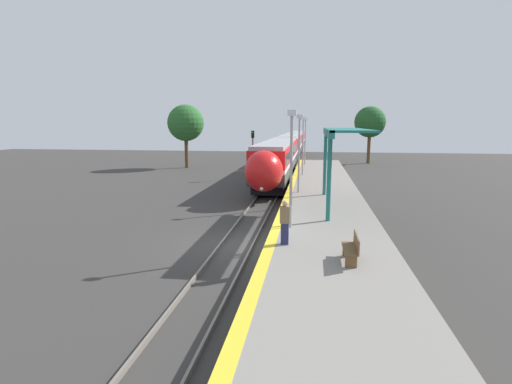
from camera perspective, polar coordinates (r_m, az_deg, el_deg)
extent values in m
plane|color=#383533|center=(18.02, -2.69, -7.65)|extent=(120.00, 120.00, 0.00)
cube|color=slate|center=(18.14, -4.95, -7.30)|extent=(0.08, 90.00, 0.15)
cube|color=slate|center=(17.88, -0.41, -7.52)|extent=(0.08, 90.00, 0.15)
cube|color=black|center=(37.74, 3.14, 2.46)|extent=(2.38, 18.13, 0.73)
cube|color=#38383D|center=(37.64, 3.15, 3.68)|extent=(2.70, 19.70, 0.89)
cube|color=white|center=(37.58, 3.16, 4.59)|extent=(2.71, 19.70, 0.30)
cube|color=red|center=(37.52, 3.17, 5.84)|extent=(2.70, 19.70, 1.35)
cube|color=black|center=(37.52, 3.17, 5.74)|extent=(2.73, 18.13, 0.74)
cube|color=#9E9EA3|center=(37.47, 3.18, 7.10)|extent=(2.43, 19.70, 0.30)
cylinder|color=black|center=(30.74, 0.61, 0.53)|extent=(0.12, 0.89, 0.89)
cylinder|color=black|center=(30.59, 3.28, 0.47)|extent=(0.12, 0.89, 0.89)
cylinder|color=black|center=(32.90, 1.12, 1.14)|extent=(0.12, 0.89, 0.89)
cylinder|color=black|center=(32.76, 3.62, 1.09)|extent=(0.12, 0.89, 0.89)
cylinder|color=black|center=(42.77, 2.77, 3.14)|extent=(0.12, 0.89, 0.89)
cylinder|color=black|center=(42.66, 4.70, 3.10)|extent=(0.12, 0.89, 0.89)
cylinder|color=black|center=(44.95, 3.04, 3.46)|extent=(0.12, 0.89, 0.89)
cylinder|color=black|center=(44.84, 4.87, 3.42)|extent=(0.12, 0.89, 0.89)
ellipsoid|color=red|center=(26.82, 1.11, 3.00)|extent=(2.59, 3.03, 2.79)
ellipsoid|color=black|center=(26.39, 1.01, 3.88)|extent=(1.89, 1.77, 1.42)
sphere|color=#F9F4CC|center=(25.85, 0.79, 0.46)|extent=(0.24, 0.24, 0.24)
cube|color=black|center=(58.08, 4.94, 5.01)|extent=(2.38, 18.13, 0.73)
cube|color=#38383D|center=(58.02, 4.95, 5.81)|extent=(2.70, 19.70, 0.89)
cube|color=white|center=(57.98, 4.96, 6.40)|extent=(2.71, 19.70, 0.30)
cube|color=red|center=(57.94, 4.97, 7.21)|extent=(2.70, 19.70, 1.35)
cube|color=black|center=(57.94, 4.97, 7.15)|extent=(2.73, 18.13, 0.74)
cube|color=#9E9EA3|center=(57.91, 4.99, 8.03)|extent=(2.43, 19.70, 0.30)
cylinder|color=black|center=(50.98, 3.66, 4.21)|extent=(0.12, 0.89, 0.89)
cylinder|color=black|center=(50.89, 5.28, 4.17)|extent=(0.12, 0.89, 0.89)
cylinder|color=black|center=(53.16, 3.85, 4.43)|extent=(0.12, 0.89, 0.89)
cylinder|color=black|center=(53.07, 5.40, 4.40)|extent=(0.12, 0.89, 0.89)
cylinder|color=black|center=(63.12, 4.55, 5.27)|extent=(0.12, 0.89, 0.89)
cylinder|color=black|center=(63.04, 5.86, 5.24)|extent=(0.12, 0.89, 0.89)
cylinder|color=black|center=(65.31, 4.67, 5.42)|extent=(0.12, 0.89, 0.89)
cylinder|color=black|center=(65.23, 5.94, 5.39)|extent=(0.12, 0.89, 0.89)
cube|color=black|center=(78.51, 5.81, 6.24)|extent=(2.38, 18.13, 0.73)
cube|color=#38383D|center=(78.46, 5.82, 6.83)|extent=(2.70, 19.70, 0.89)
cube|color=white|center=(78.43, 5.83, 7.26)|extent=(2.71, 19.70, 0.30)
cube|color=red|center=(78.40, 5.84, 7.87)|extent=(2.70, 19.70, 1.35)
cube|color=black|center=(78.40, 5.84, 7.82)|extent=(2.73, 18.13, 0.74)
cube|color=#9E9EA3|center=(78.38, 5.85, 8.47)|extent=(2.43, 19.70, 0.30)
cylinder|color=black|center=(71.37, 4.98, 5.79)|extent=(0.12, 0.89, 0.89)
cylinder|color=black|center=(71.30, 6.14, 5.76)|extent=(0.12, 0.89, 0.89)
cylinder|color=black|center=(73.56, 5.08, 5.90)|extent=(0.12, 0.89, 0.89)
cylinder|color=black|center=(73.49, 6.20, 5.88)|extent=(0.12, 0.89, 0.89)
cylinder|color=black|center=(83.54, 5.46, 6.36)|extent=(0.12, 0.89, 0.89)
cylinder|color=black|center=(83.48, 6.45, 6.34)|extent=(0.12, 0.89, 0.89)
cylinder|color=black|center=(85.73, 5.53, 6.44)|extent=(0.12, 0.89, 0.89)
cylinder|color=black|center=(85.68, 6.50, 6.43)|extent=(0.12, 0.89, 0.89)
cube|color=gray|center=(17.59, 10.09, -6.53)|extent=(4.73, 64.00, 1.00)
cube|color=yellow|center=(17.50, 3.02, -4.74)|extent=(0.40, 64.00, 0.01)
cube|color=brown|center=(12.79, 13.42, -9.58)|extent=(0.36, 0.06, 0.42)
cube|color=brown|center=(13.83, 13.02, -8.07)|extent=(0.36, 0.06, 0.42)
cube|color=brown|center=(13.24, 13.25, -7.87)|extent=(0.44, 1.47, 0.03)
cube|color=brown|center=(13.19, 14.16, -6.91)|extent=(0.04, 1.47, 0.44)
cube|color=navy|center=(14.74, 4.13, -5.96)|extent=(0.28, 0.20, 0.80)
cube|color=#7F6647|center=(14.57, 4.17, -3.26)|extent=(0.36, 0.22, 0.63)
sphere|color=tan|center=(14.48, 4.19, -1.63)|extent=(0.22, 0.22, 0.22)
cylinder|color=#59595E|center=(39.12, -0.46, 4.81)|extent=(0.14, 0.14, 3.99)
cube|color=black|center=(38.99, -0.46, 8.24)|extent=(0.28, 0.20, 0.70)
sphere|color=#1ED833|center=(38.88, -0.49, 8.49)|extent=(0.14, 0.14, 0.14)
sphere|color=#330A0A|center=(38.88, -0.49, 7.99)|extent=(0.14, 0.14, 0.14)
cylinder|color=#9E9EA3|center=(16.78, 5.04, 2.74)|extent=(0.12, 0.12, 4.69)
cube|color=silver|center=(16.66, 5.17, 11.19)|extent=(0.36, 0.20, 0.24)
cylinder|color=#9E9EA3|center=(25.61, 6.16, 5.15)|extent=(0.12, 0.12, 4.69)
cube|color=silver|center=(25.53, 6.26, 10.67)|extent=(0.36, 0.20, 0.24)
cylinder|color=#9E9EA3|center=(34.46, 6.70, 6.32)|extent=(0.12, 0.12, 4.69)
cube|color=silver|center=(34.40, 6.79, 10.42)|extent=(0.36, 0.20, 0.24)
cylinder|color=#9E9EA3|center=(43.33, 7.03, 7.02)|extent=(0.12, 0.12, 4.69)
cube|color=silver|center=(43.28, 7.10, 10.28)|extent=(0.36, 0.20, 0.24)
cylinder|color=#1E6B66|center=(18.21, 10.39, 1.82)|extent=(0.20, 0.20, 3.84)
cylinder|color=#1E6B66|center=(24.97, 9.83, 3.97)|extent=(0.20, 0.20, 3.84)
cube|color=#1E6B66|center=(21.45, 10.23, 8.43)|extent=(0.24, 9.81, 0.36)
cube|color=#1E6B66|center=(21.50, 12.66, 8.67)|extent=(2.00, 9.81, 0.10)
cylinder|color=brown|center=(49.68, -9.90, 5.55)|extent=(0.44, 0.44, 3.69)
sphere|color=#286028|center=(49.55, -10.02, 9.70)|extent=(4.38, 4.38, 4.38)
cylinder|color=brown|center=(56.43, 15.80, 5.94)|extent=(0.44, 0.44, 3.91)
sphere|color=#1E5123|center=(56.32, 15.97, 9.60)|extent=(4.14, 4.14, 4.14)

